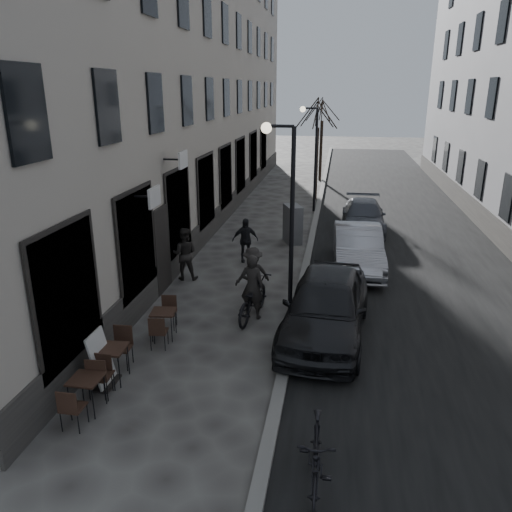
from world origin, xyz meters
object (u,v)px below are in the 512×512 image
(streetlamp_near, at_px, (286,199))
(pedestrian_mid, at_px, (253,274))
(tree_far, at_px, (323,108))
(streetlamp_far, at_px, (312,148))
(bistro_set_a, at_px, (87,391))
(pedestrian_near, at_px, (184,254))
(car_mid, at_px, (358,248))
(bicycle, at_px, (252,299))
(pedestrian_far, at_px, (245,240))
(sign_board, at_px, (102,364))
(utility_cabinet, at_px, (293,224))
(bistro_set_c, at_px, (164,322))
(tree_near, at_px, (318,113))
(bistro_set_b, at_px, (111,361))
(car_far, at_px, (363,216))
(moped, at_px, (316,457))
(car_near, at_px, (326,306))

(streetlamp_near, distance_m, pedestrian_mid, 2.60)
(tree_far, bearing_deg, streetlamp_far, -90.46)
(streetlamp_near, height_order, bistro_set_a, streetlamp_near)
(pedestrian_near, height_order, car_mid, pedestrian_near)
(bicycle, bearing_deg, streetlamp_near, -130.31)
(bistro_set_a, distance_m, bicycle, 5.17)
(bicycle, height_order, pedestrian_far, pedestrian_far)
(sign_board, bearing_deg, pedestrian_far, 80.32)
(streetlamp_near, relative_size, bicycle, 2.45)
(streetlamp_near, relative_size, utility_cabinet, 3.36)
(bistro_set_c, height_order, car_mid, car_mid)
(streetlamp_near, height_order, pedestrian_far, streetlamp_near)
(tree_near, xyz_separation_m, bistro_set_c, (-2.82, -17.16, -4.23))
(bistro_set_b, xyz_separation_m, bicycle, (2.40, 3.52, 0.08))
(bistro_set_a, bearing_deg, utility_cabinet, 77.10)
(sign_board, relative_size, utility_cabinet, 0.78)
(streetlamp_near, distance_m, bistro_set_b, 5.91)
(bistro_set_b, bearing_deg, car_far, 62.77)
(bistro_set_c, bearing_deg, pedestrian_near, 93.00)
(bicycle, relative_size, pedestrian_near, 1.21)
(streetlamp_near, height_order, moped, streetlamp_near)
(pedestrian_far, bearing_deg, car_near, -79.49)
(bistro_set_b, height_order, pedestrian_mid, pedestrian_mid)
(moped, bearing_deg, streetlamp_far, 92.30)
(streetlamp_far, xyz_separation_m, bistro_set_b, (-3.18, -16.19, -2.69))
(utility_cabinet, bearing_deg, pedestrian_far, -140.31)
(car_far, xyz_separation_m, moped, (-1.26, -15.18, -0.07))
(car_mid, bearing_deg, bistro_set_b, -126.02)
(car_mid, distance_m, car_far, 4.96)
(bistro_set_a, bearing_deg, sign_board, 97.73)
(car_far, bearing_deg, bicycle, -108.64)
(streetlamp_far, relative_size, pedestrian_mid, 3.16)
(streetlamp_far, bearing_deg, car_far, -53.48)
(pedestrian_far, bearing_deg, tree_far, 64.52)
(tree_near, height_order, bicycle, tree_near)
(bistro_set_b, distance_m, moped, 4.97)
(bistro_set_a, bearing_deg, moped, -15.47)
(utility_cabinet, bearing_deg, sign_board, -126.38)
(bicycle, distance_m, car_far, 9.89)
(car_mid, bearing_deg, utility_cabinet, 130.03)
(streetlamp_near, height_order, pedestrian_near, streetlamp_near)
(bicycle, distance_m, moped, 6.18)
(tree_near, height_order, bistro_set_c, tree_near)
(bistro_set_a, relative_size, sign_board, 1.20)
(streetlamp_far, bearing_deg, pedestrian_mid, -94.83)
(pedestrian_near, bearing_deg, bistro_set_c, 91.24)
(pedestrian_mid, relative_size, moped, 0.84)
(sign_board, bearing_deg, moped, -25.04)
(streetlamp_near, relative_size, streetlamp_far, 1.00)
(bistro_set_b, xyz_separation_m, utility_cabinet, (2.80, 10.62, 0.29))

